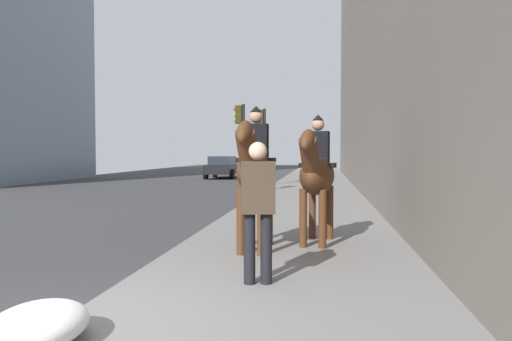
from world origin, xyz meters
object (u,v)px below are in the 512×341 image
traffic_light_near_curb (241,134)px  traffic_light_far_curb (263,135)px  mounted_horse_near (255,169)px  mounted_horse_far (317,173)px  car_near_lane (223,167)px  pedestrian_greeting (258,203)px

traffic_light_near_curb → traffic_light_far_curb: bearing=-3.2°
mounted_horse_near → traffic_light_far_curb: size_ratio=0.62×
mounted_horse_near → traffic_light_far_curb: bearing=-172.1°
mounted_horse_near → mounted_horse_far: (0.70, -0.97, -0.09)m
mounted_horse_near → mounted_horse_far: bearing=127.1°
car_near_lane → mounted_horse_near: bearing=-166.4°
pedestrian_greeting → traffic_light_near_curb: 12.85m
mounted_horse_far → pedestrian_greeting: mounted_horse_far is taller
mounted_horse_far → traffic_light_near_curb: traffic_light_near_curb is taller
car_near_lane → traffic_light_near_curb: 13.17m
mounted_horse_near → car_near_lane: mounted_horse_near is taller
mounted_horse_far → traffic_light_far_curb: bearing=-161.0°
traffic_light_near_curb → traffic_light_far_curb: size_ratio=0.94×
traffic_light_near_curb → traffic_light_far_curb: (4.67, -0.26, 0.15)m
car_near_lane → traffic_light_far_curb: traffic_light_far_curb is taller
mounted_horse_far → pedestrian_greeting: size_ratio=1.31×
car_near_lane → traffic_light_near_curb: size_ratio=1.15×
traffic_light_far_curb → pedestrian_greeting: bearing=-173.1°
traffic_light_far_curb → mounted_horse_far: bearing=-169.4°
mounted_horse_near → traffic_light_near_curb: size_ratio=0.66×
pedestrian_greeting → traffic_light_far_curb: 17.42m
mounted_horse_far → car_near_lane: 23.42m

